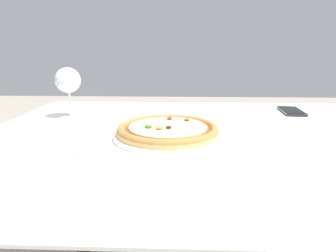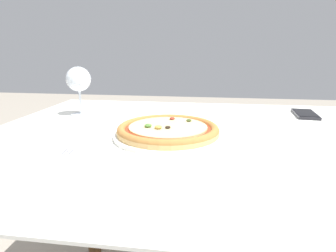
{
  "view_description": "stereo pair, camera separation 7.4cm",
  "coord_description": "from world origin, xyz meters",
  "px_view_note": "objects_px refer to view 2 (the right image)",
  "views": [
    {
      "loc": [
        -0.12,
        -0.75,
        0.96
      ],
      "look_at": [
        -0.15,
        -0.03,
        0.76
      ],
      "focal_mm": 30.0,
      "sensor_mm": 36.0,
      "label": 1
    },
    {
      "loc": [
        -0.05,
        -0.74,
        0.96
      ],
      "look_at": [
        -0.15,
        -0.03,
        0.76
      ],
      "focal_mm": 30.0,
      "sensor_mm": 36.0,
      "label": 2
    }
  ],
  "objects_px": {
    "dining_table": "(222,165)",
    "wine_glass_far_left": "(79,80)",
    "fork": "(58,162)",
    "cell_phone": "(305,114)",
    "pizza_plate": "(168,131)"
  },
  "relations": [
    {
      "from": "dining_table",
      "to": "wine_glass_far_left",
      "type": "bearing_deg",
      "value": 159.63
    },
    {
      "from": "pizza_plate",
      "to": "wine_glass_far_left",
      "type": "relative_size",
      "value": 1.72
    },
    {
      "from": "pizza_plate",
      "to": "fork",
      "type": "xyz_separation_m",
      "value": [
        -0.2,
        -0.21,
        -0.01
      ]
    },
    {
      "from": "dining_table",
      "to": "wine_glass_far_left",
      "type": "relative_size",
      "value": 7.95
    },
    {
      "from": "cell_phone",
      "to": "dining_table",
      "type": "bearing_deg",
      "value": -136.44
    },
    {
      "from": "fork",
      "to": "wine_glass_far_left",
      "type": "xyz_separation_m",
      "value": [
        -0.14,
        0.42,
        0.12
      ]
    },
    {
      "from": "dining_table",
      "to": "wine_glass_far_left",
      "type": "height_order",
      "value": "wine_glass_far_left"
    },
    {
      "from": "wine_glass_far_left",
      "to": "cell_phone",
      "type": "bearing_deg",
      "value": 7.36
    },
    {
      "from": "pizza_plate",
      "to": "fork",
      "type": "relative_size",
      "value": 1.71
    },
    {
      "from": "wine_glass_far_left",
      "to": "cell_phone",
      "type": "xyz_separation_m",
      "value": [
        0.79,
        0.1,
        -0.12
      ]
    },
    {
      "from": "fork",
      "to": "wine_glass_far_left",
      "type": "height_order",
      "value": "wine_glass_far_left"
    },
    {
      "from": "pizza_plate",
      "to": "wine_glass_far_left",
      "type": "xyz_separation_m",
      "value": [
        -0.34,
        0.21,
        0.1
      ]
    },
    {
      "from": "wine_glass_far_left",
      "to": "pizza_plate",
      "type": "bearing_deg",
      "value": -31.89
    },
    {
      "from": "fork",
      "to": "wine_glass_far_left",
      "type": "distance_m",
      "value": 0.46
    },
    {
      "from": "pizza_plate",
      "to": "cell_phone",
      "type": "height_order",
      "value": "pizza_plate"
    }
  ]
}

